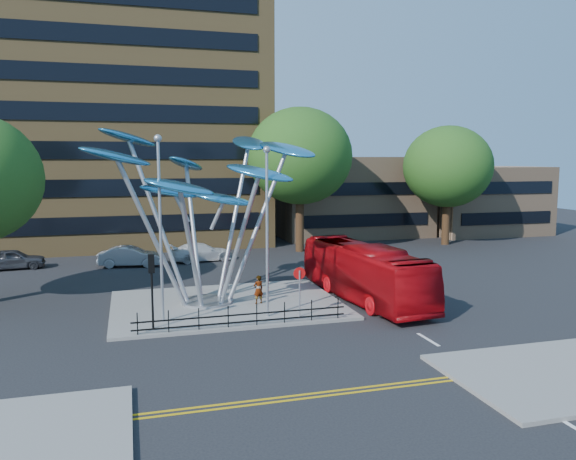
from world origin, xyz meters
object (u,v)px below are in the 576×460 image
object	(u,v)px
tree_far	(448,167)
leaf_sculpture	(203,177)
street_lamp_right	(267,216)
red_bus	(364,272)
pedestrian	(258,289)
parked_car_left	(13,259)
street_lamp_left	(160,213)
parked_car_mid	(130,256)
tree_right	(300,156)
parked_car_right	(201,252)
no_entry_sign_island	(300,283)
traffic_light_island	(152,275)

from	to	relation	value
tree_far	leaf_sculpture	world-z (taller)	tree_far
tree_far	street_lamp_right	size ratio (longest dim) A/B	1.30
red_bus	pedestrian	xyz separation A→B (m)	(-5.99, 0.23, -0.65)
red_bus	parked_car_left	distance (m)	25.44
street_lamp_left	parked_car_mid	bearing A→B (deg)	95.24
tree_far	tree_right	bearing A→B (deg)	-180.00
parked_car_mid	parked_car_right	size ratio (longest dim) A/B	0.94
parked_car_left	parked_car_mid	xyz separation A→B (m)	(8.07, -1.25, 0.02)
leaf_sculpture	parked_car_right	world-z (taller)	leaf_sculpture
leaf_sculpture	no_entry_sign_island	xyz separation A→B (m)	(4.07, -4.16, -5.06)
street_lamp_left	leaf_sculpture	bearing A→B (deg)	52.60
tree_right	leaf_sculpture	distance (m)	18.37
red_bus	tree_right	bearing A→B (deg)	80.30
tree_right	traffic_light_island	size ratio (longest dim) A/B	3.54
tree_far	traffic_light_island	xyz separation A→B (m)	(-27.00, -19.50, -4.49)
tree_far	parked_car_left	bearing A→B (deg)	-177.09
tree_far	traffic_light_island	distance (m)	33.61
tree_right	red_bus	world-z (taller)	tree_right
tree_far	parked_car_right	xyz separation A→B (m)	(-22.62, -2.29, -6.41)
parked_car_mid	no_entry_sign_island	bearing A→B (deg)	-145.93
parked_car_left	parked_car_right	bearing A→B (deg)	-97.43
tree_far	parked_car_right	size ratio (longest dim) A/B	2.25
tree_right	street_lamp_left	world-z (taller)	tree_right
leaf_sculpture	pedestrian	world-z (taller)	leaf_sculpture
tree_right	street_lamp_right	bearing A→B (deg)	-111.54
pedestrian	tree_far	bearing A→B (deg)	-157.05
street_lamp_left	parked_car_mid	world-z (taller)	street_lamp_left
pedestrian	parked_car_left	xyz separation A→B (m)	(-14.60, 14.70, -0.19)
pedestrian	parked_car_left	bearing A→B (deg)	-59.94
traffic_light_island	red_bus	bearing A→B (deg)	13.34
parked_car_left	parked_car_right	world-z (taller)	parked_car_left
red_bus	leaf_sculpture	bearing A→B (deg)	165.71
traffic_light_island	pedestrian	xyz separation A→B (m)	(5.61, 2.97, -1.70)
no_entry_sign_island	red_bus	world-z (taller)	red_bus
traffic_light_island	parked_car_mid	size ratio (longest dim) A/B	0.76
tree_right	leaf_sculpture	size ratio (longest dim) A/B	0.95
street_lamp_right	traffic_light_island	distance (m)	6.05
street_lamp_right	no_entry_sign_island	xyz separation A→B (m)	(1.50, -0.48, -3.28)
street_lamp_left	pedestrian	size ratio (longest dim) A/B	5.75
parked_car_right	leaf_sculpture	bearing A→B (deg)	163.80
tree_far	traffic_light_island	world-z (taller)	tree_far
leaf_sculpture	traffic_light_island	size ratio (longest dim) A/B	3.71
red_bus	parked_car_left	bearing A→B (deg)	139.14
street_lamp_right	no_entry_sign_island	bearing A→B (deg)	-17.87
pedestrian	parked_car_right	xyz separation A→B (m)	(-1.24, 14.23, -0.22)
tree_right	parked_car_left	size ratio (longest dim) A/B	2.82
no_entry_sign_island	parked_car_mid	bearing A→B (deg)	115.76
tree_far	parked_car_mid	size ratio (longest dim) A/B	2.39
street_lamp_right	parked_car_right	size ratio (longest dim) A/B	1.73
street_lamp_right	parked_car_left	distance (m)	22.88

